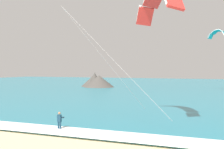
{
  "coord_description": "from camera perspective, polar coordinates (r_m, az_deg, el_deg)",
  "views": [
    {
      "loc": [
        9.2,
        -9.06,
        5.5
      ],
      "look_at": [
        0.36,
        14.01,
        4.9
      ],
      "focal_mm": 44.36,
      "sensor_mm": 36.0,
      "label": 1
    }
  ],
  "objects": [
    {
      "name": "sea",
      "position": [
        79.79,
        14.3,
        -2.54
      ],
      "size": [
        200.0,
        120.0,
        0.2
      ],
      "primitive_type": "cube",
      "color": "teal",
      "rests_on": "ground"
    },
    {
      "name": "surf_foam",
      "position": [
        22.7,
        -3.65,
        -12.07
      ],
      "size": [
        200.0,
        2.9,
        0.04
      ],
      "primitive_type": "cube",
      "color": "white",
      "rests_on": "sea"
    },
    {
      "name": "surfboard",
      "position": [
        24.86,
        -10.78,
        -11.36
      ],
      "size": [
        0.51,
        1.42,
        0.09
      ],
      "color": "yellow",
      "rests_on": "ground"
    },
    {
      "name": "kitesurfer",
      "position": [
        24.69,
        -10.77,
        -9.29
      ],
      "size": [
        0.55,
        0.53,
        1.69
      ],
      "color": "#143347",
      "rests_on": "ground"
    },
    {
      "name": "kite_distant",
      "position": [
        63.01,
        20.99,
        8.01
      ],
      "size": [
        4.0,
        4.26,
        1.86
      ],
      "color": "teal"
    },
    {
      "name": "headland_left",
      "position": [
        77.5,
        -3.26,
        -1.4
      ],
      "size": [
        10.7,
        9.69,
        4.28
      ],
      "color": "#47423D",
      "rests_on": "ground"
    }
  ]
}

